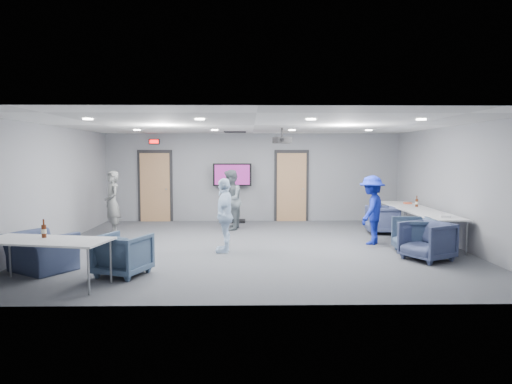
{
  "coord_description": "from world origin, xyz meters",
  "views": [
    {
      "loc": [
        -0.13,
        -10.07,
        2.05
      ],
      "look_at": [
        0.04,
        0.31,
        1.2
      ],
      "focal_mm": 32.0,
      "sensor_mm": 36.0,
      "label": 1
    }
  ],
  "objects_px": {
    "chair_right_c": "(427,241)",
    "bottle_front": "(44,231)",
    "person_b": "(230,200)",
    "chair_front_a": "(123,254)",
    "table_right_a": "(405,206)",
    "bottle_right": "(417,203)",
    "person_a": "(112,203)",
    "chair_front_b": "(40,252)",
    "chair_right_b": "(415,235)",
    "table_right_b": "(434,216)",
    "table_front_left": "(46,242)",
    "tv_stand": "(232,189)",
    "person_d": "(372,210)",
    "projector": "(282,140)",
    "chair_right_a": "(382,220)",
    "person_c": "(225,215)"
  },
  "relations": [
    {
      "from": "chair_right_a",
      "to": "person_a",
      "type": "bearing_deg",
      "value": -84.31
    },
    {
      "from": "person_c",
      "to": "bottle_front",
      "type": "xyz_separation_m",
      "value": [
        -2.76,
        -2.28,
        0.06
      ]
    },
    {
      "from": "chair_right_b",
      "to": "bottle_right",
      "type": "xyz_separation_m",
      "value": [
        0.8,
        2.13,
        0.46
      ]
    },
    {
      "from": "chair_right_a",
      "to": "tv_stand",
      "type": "distance_m",
      "value": 4.54
    },
    {
      "from": "person_c",
      "to": "tv_stand",
      "type": "bearing_deg",
      "value": -178.8
    },
    {
      "from": "person_a",
      "to": "chair_right_c",
      "type": "xyz_separation_m",
      "value": [
        6.97,
        -2.98,
        -0.44
      ]
    },
    {
      "from": "projector",
      "to": "table_right_a",
      "type": "bearing_deg",
      "value": -3.15
    },
    {
      "from": "chair_front_a",
      "to": "table_right_b",
      "type": "relative_size",
      "value": 0.41
    },
    {
      "from": "person_b",
      "to": "chair_right_c",
      "type": "relative_size",
      "value": 1.98
    },
    {
      "from": "chair_front_a",
      "to": "table_right_b",
      "type": "xyz_separation_m",
      "value": [
        6.26,
        2.33,
        0.33
      ]
    },
    {
      "from": "chair_right_b",
      "to": "table_right_b",
      "type": "relative_size",
      "value": 0.43
    },
    {
      "from": "chair_right_c",
      "to": "bottle_front",
      "type": "relative_size",
      "value": 2.78
    },
    {
      "from": "table_right_a",
      "to": "chair_right_b",
      "type": "bearing_deg",
      "value": 165.82
    },
    {
      "from": "bottle_front",
      "to": "chair_right_b",
      "type": "bearing_deg",
      "value": 17.17
    },
    {
      "from": "person_b",
      "to": "person_d",
      "type": "xyz_separation_m",
      "value": [
        3.33,
        -2.05,
        -0.03
      ]
    },
    {
      "from": "chair_front_b",
      "to": "bottle_front",
      "type": "xyz_separation_m",
      "value": [
        0.41,
        -0.73,
        0.5
      ]
    },
    {
      "from": "chair_right_b",
      "to": "chair_front_a",
      "type": "bearing_deg",
      "value": -71.24
    },
    {
      "from": "chair_front_b",
      "to": "projector",
      "type": "xyz_separation_m",
      "value": [
        4.48,
        3.0,
        2.06
      ]
    },
    {
      "from": "table_right_b",
      "to": "bottle_front",
      "type": "relative_size",
      "value": 6.45
    },
    {
      "from": "table_front_left",
      "to": "projector",
      "type": "bearing_deg",
      "value": 55.59
    },
    {
      "from": "chair_right_c",
      "to": "bottle_front",
      "type": "height_order",
      "value": "bottle_front"
    },
    {
      "from": "table_right_a",
      "to": "table_front_left",
      "type": "xyz_separation_m",
      "value": [
        -7.3,
        -4.83,
        0.0
      ]
    },
    {
      "from": "chair_front_b",
      "to": "bottle_right",
      "type": "distance_m",
      "value": 8.7
    },
    {
      "from": "person_a",
      "to": "chair_front_a",
      "type": "relative_size",
      "value": 2.08
    },
    {
      "from": "chair_right_a",
      "to": "table_right_b",
      "type": "relative_size",
      "value": 0.41
    },
    {
      "from": "tv_stand",
      "to": "bottle_front",
      "type": "bearing_deg",
      "value": -112.85
    },
    {
      "from": "chair_right_a",
      "to": "table_right_b",
      "type": "height_order",
      "value": "table_right_b"
    },
    {
      "from": "person_d",
      "to": "table_front_left",
      "type": "bearing_deg",
      "value": -30.41
    },
    {
      "from": "person_b",
      "to": "table_right_b",
      "type": "xyz_separation_m",
      "value": [
        4.63,
        -2.38,
        -0.13
      ]
    },
    {
      "from": "person_a",
      "to": "chair_front_a",
      "type": "height_order",
      "value": "person_a"
    },
    {
      "from": "person_a",
      "to": "tv_stand",
      "type": "height_order",
      "value": "tv_stand"
    },
    {
      "from": "person_b",
      "to": "tv_stand",
      "type": "distance_m",
      "value": 1.45
    },
    {
      "from": "projector",
      "to": "person_a",
      "type": "bearing_deg",
      "value": 151.96
    },
    {
      "from": "table_front_left",
      "to": "bottle_right",
      "type": "relative_size",
      "value": 7.38
    },
    {
      "from": "person_b",
      "to": "bottle_right",
      "type": "xyz_separation_m",
      "value": [
        4.78,
        -0.93,
        0.01
      ]
    },
    {
      "from": "table_front_left",
      "to": "bottle_right",
      "type": "distance_m",
      "value": 8.64
    },
    {
      "from": "chair_front_a",
      "to": "bottle_right",
      "type": "relative_size",
      "value": 2.77
    },
    {
      "from": "chair_right_a",
      "to": "bottle_front",
      "type": "xyz_separation_m",
      "value": [
        -6.74,
        -4.48,
        0.48
      ]
    },
    {
      "from": "chair_front_a",
      "to": "table_right_a",
      "type": "distance_m",
      "value": 7.56
    },
    {
      "from": "person_a",
      "to": "table_right_a",
      "type": "distance_m",
      "value": 7.63
    },
    {
      "from": "person_a",
      "to": "person_d",
      "type": "xyz_separation_m",
      "value": [
        6.32,
        -1.34,
        -0.03
      ]
    },
    {
      "from": "table_right_a",
      "to": "tv_stand",
      "type": "xyz_separation_m",
      "value": [
        -4.62,
        1.92,
        0.33
      ]
    },
    {
      "from": "chair_front_b",
      "to": "chair_front_a",
      "type": "bearing_deg",
      "value": -157.77
    },
    {
      "from": "table_right_a",
      "to": "table_right_b",
      "type": "distance_m",
      "value": 1.9
    },
    {
      "from": "person_d",
      "to": "chair_front_b",
      "type": "height_order",
      "value": "person_d"
    },
    {
      "from": "person_c",
      "to": "chair_right_c",
      "type": "distance_m",
      "value": 4.08
    },
    {
      "from": "table_right_b",
      "to": "projector",
      "type": "relative_size",
      "value": 4.27
    },
    {
      "from": "chair_right_c",
      "to": "chair_front_a",
      "type": "relative_size",
      "value": 1.05
    },
    {
      "from": "bottle_front",
      "to": "projector",
      "type": "distance_m",
      "value": 5.74
    },
    {
      "from": "chair_right_c",
      "to": "tv_stand",
      "type": "bearing_deg",
      "value": -171.68
    }
  ]
}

